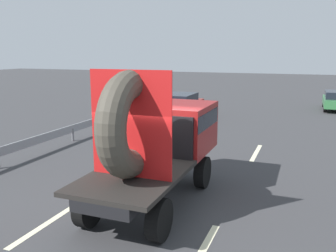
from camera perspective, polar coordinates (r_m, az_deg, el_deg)
The scene contains 7 objects.
ground_plane at distance 9.50m, azimuth -4.02°, elevation -12.04°, with size 120.00×120.00×0.00m, color #38383A.
flatbed_truck at distance 9.38m, azimuth -1.21°, elevation -1.53°, with size 2.02×5.20×3.45m.
distant_sedan at distance 21.66m, azimuth 1.91°, elevation 3.44°, with size 1.81×4.22×1.38m.
guardrail at distance 17.87m, azimuth -10.99°, elevation 0.82°, with size 0.10×16.41×0.71m.
lane_dash_left_near at distance 8.94m, azimuth -18.27°, elevation -14.19°, with size 2.52×0.16×0.01m, color beige.
lane_dash_left_far at distance 15.77m, azimuth 0.97°, elevation -2.37°, with size 2.16×0.16×0.01m, color beige.
lane_dash_right_far at distance 14.36m, azimuth 13.72°, elevation -4.10°, with size 2.44×0.16×0.01m, color beige.
Camera 1 is at (3.75, -7.86, 3.80)m, focal length 38.68 mm.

